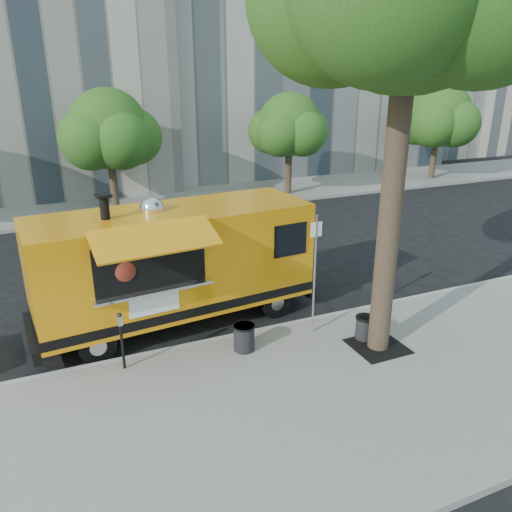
{
  "coord_description": "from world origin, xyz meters",
  "views": [
    {
      "loc": [
        -4.12,
        -11.06,
        6.16
      ],
      "look_at": [
        0.71,
        0.0,
        1.75
      ],
      "focal_mm": 35.0,
      "sensor_mm": 36.0,
      "label": 1
    }
  ],
  "objects_px": {
    "sign_post": "(315,268)",
    "trash_bin_left": "(365,327)",
    "far_tree_b": "(108,129)",
    "trash_bin_right": "(244,337)",
    "food_truck": "(174,262)",
    "far_tree_d": "(438,115)",
    "far_tree_c": "(289,125)",
    "parking_meter": "(121,334)"
  },
  "relations": [
    {
      "from": "far_tree_c",
      "to": "trash_bin_left",
      "type": "relative_size",
      "value": 9.04
    },
    {
      "from": "sign_post",
      "to": "far_tree_d",
      "type": "bearing_deg",
      "value": 40.7
    },
    {
      "from": "food_truck",
      "to": "trash_bin_left",
      "type": "bearing_deg",
      "value": -42.53
    },
    {
      "from": "far_tree_d",
      "to": "trash_bin_right",
      "type": "relative_size",
      "value": 8.98
    },
    {
      "from": "sign_post",
      "to": "food_truck",
      "type": "bearing_deg",
      "value": 143.49
    },
    {
      "from": "sign_post",
      "to": "parking_meter",
      "type": "xyz_separation_m",
      "value": [
        -4.55,
        0.2,
        -0.87
      ]
    },
    {
      "from": "far_tree_d",
      "to": "sign_post",
      "type": "xyz_separation_m",
      "value": [
        -16.45,
        -14.15,
        -2.04
      ]
    },
    {
      "from": "sign_post",
      "to": "parking_meter",
      "type": "bearing_deg",
      "value": 177.48
    },
    {
      "from": "trash_bin_left",
      "to": "trash_bin_right",
      "type": "xyz_separation_m",
      "value": [
        -2.85,
        0.68,
        0.03
      ]
    },
    {
      "from": "far_tree_d",
      "to": "sign_post",
      "type": "height_order",
      "value": "far_tree_d"
    },
    {
      "from": "trash_bin_left",
      "to": "trash_bin_right",
      "type": "bearing_deg",
      "value": 166.58
    },
    {
      "from": "far_tree_d",
      "to": "food_truck",
      "type": "xyz_separation_m",
      "value": [
        -19.31,
        -12.03,
        -2.2
      ]
    },
    {
      "from": "far_tree_d",
      "to": "food_truck",
      "type": "height_order",
      "value": "far_tree_d"
    },
    {
      "from": "far_tree_d",
      "to": "sign_post",
      "type": "distance_m",
      "value": 21.79
    },
    {
      "from": "trash_bin_right",
      "to": "far_tree_b",
      "type": "bearing_deg",
      "value": 92.71
    },
    {
      "from": "far_tree_c",
      "to": "parking_meter",
      "type": "xyz_separation_m",
      "value": [
        -11.0,
        -13.75,
        -2.74
      ]
    },
    {
      "from": "far_tree_d",
      "to": "trash_bin_left",
      "type": "xyz_separation_m",
      "value": [
        -15.47,
        -14.95,
        -3.43
      ]
    },
    {
      "from": "far_tree_c",
      "to": "trash_bin_left",
      "type": "height_order",
      "value": "far_tree_c"
    },
    {
      "from": "far_tree_b",
      "to": "parking_meter",
      "type": "height_order",
      "value": "far_tree_b"
    },
    {
      "from": "far_tree_c",
      "to": "trash_bin_right",
      "type": "relative_size",
      "value": 8.29
    },
    {
      "from": "sign_post",
      "to": "food_truck",
      "type": "distance_m",
      "value": 3.56
    },
    {
      "from": "parking_meter",
      "to": "trash_bin_right",
      "type": "distance_m",
      "value": 2.74
    },
    {
      "from": "parking_meter",
      "to": "trash_bin_left",
      "type": "height_order",
      "value": "parking_meter"
    },
    {
      "from": "far_tree_c",
      "to": "parking_meter",
      "type": "bearing_deg",
      "value": -128.66
    },
    {
      "from": "sign_post",
      "to": "parking_meter",
      "type": "relative_size",
      "value": 2.25
    },
    {
      "from": "sign_post",
      "to": "trash_bin_right",
      "type": "relative_size",
      "value": 4.77
    },
    {
      "from": "far_tree_d",
      "to": "trash_bin_left",
      "type": "distance_m",
      "value": 21.78
    },
    {
      "from": "sign_post",
      "to": "parking_meter",
      "type": "distance_m",
      "value": 4.64
    },
    {
      "from": "food_truck",
      "to": "far_tree_d",
      "type": "bearing_deg",
      "value": 26.6
    },
    {
      "from": "far_tree_d",
      "to": "far_tree_b",
      "type": "bearing_deg",
      "value": 179.7
    },
    {
      "from": "trash_bin_right",
      "to": "sign_post",
      "type": "bearing_deg",
      "value": 3.66
    },
    {
      "from": "sign_post",
      "to": "trash_bin_left",
      "type": "relative_size",
      "value": 5.21
    },
    {
      "from": "far_tree_b",
      "to": "trash_bin_right",
      "type": "xyz_separation_m",
      "value": [
        0.68,
        -14.37,
        -3.35
      ]
    },
    {
      "from": "far_tree_c",
      "to": "far_tree_d",
      "type": "relative_size",
      "value": 0.92
    },
    {
      "from": "far_tree_b",
      "to": "trash_bin_left",
      "type": "bearing_deg",
      "value": -76.79
    },
    {
      "from": "food_truck",
      "to": "far_tree_b",
      "type": "bearing_deg",
      "value": 83.21
    },
    {
      "from": "far_tree_b",
      "to": "parking_meter",
      "type": "xyz_separation_m",
      "value": [
        -2.0,
        -14.05,
        -2.85
      ]
    },
    {
      "from": "parking_meter",
      "to": "trash_bin_left",
      "type": "distance_m",
      "value": 5.65
    },
    {
      "from": "food_truck",
      "to": "trash_bin_right",
      "type": "height_order",
      "value": "food_truck"
    },
    {
      "from": "food_truck",
      "to": "parking_meter",
      "type": "bearing_deg",
      "value": -136.76
    },
    {
      "from": "far_tree_d",
      "to": "parking_meter",
      "type": "xyz_separation_m",
      "value": [
        -21.0,
        -13.95,
        -2.91
      ]
    },
    {
      "from": "sign_post",
      "to": "trash_bin_left",
      "type": "bearing_deg",
      "value": -39.12
    }
  ]
}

